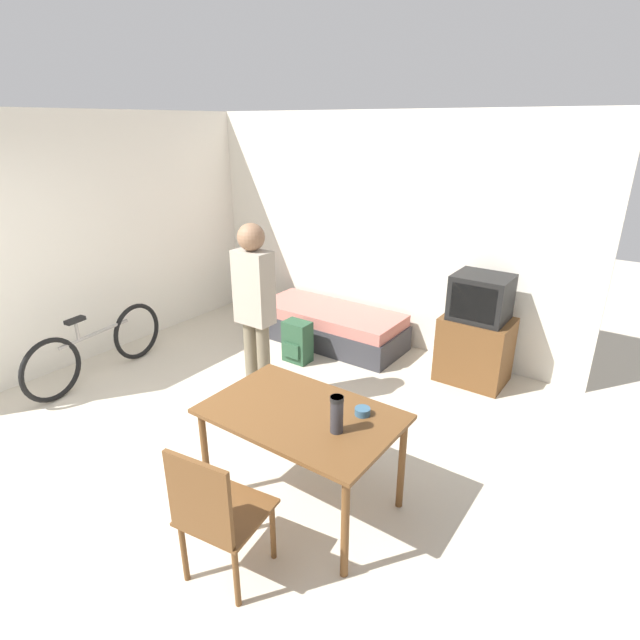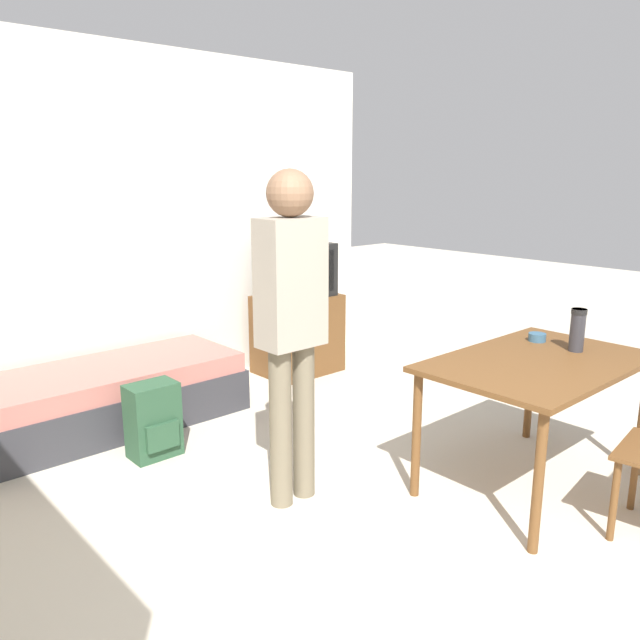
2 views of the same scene
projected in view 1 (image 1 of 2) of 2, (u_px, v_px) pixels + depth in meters
The scene contains 12 objects.
ground_plane at pixel (88, 500), 3.65m from camera, with size 20.00×20.00×0.00m, color beige.
wall_back at pixel (364, 230), 6.06m from camera, with size 5.37×0.06×2.70m.
wall_left at pixel (114, 235), 5.78m from camera, with size 0.06×4.82×2.70m.
daybed at pixel (330, 326), 6.18m from camera, with size 1.85×0.77×0.44m.
tv at pixel (476, 333), 5.15m from camera, with size 0.69×0.53×1.16m.
dining_table at pixel (302, 422), 3.39m from camera, with size 1.31×0.85×0.75m.
wooden_chair at pixel (214, 512), 2.81m from camera, with size 0.52×0.52×0.95m.
bicycle at pixel (97, 348), 5.29m from camera, with size 0.28×1.73×0.74m.
person_standing at pixel (255, 305), 4.45m from camera, with size 0.34×0.24×1.78m.
thermos_flask at pixel (337, 413), 3.10m from camera, with size 0.09×0.09×0.25m.
mate_bowl at pixel (362, 411), 3.32m from camera, with size 0.10×0.10×0.05m.
backpack at pixel (297, 342), 5.68m from camera, with size 0.31×0.24×0.48m.
Camera 1 is at (3.07, -1.37, 2.58)m, focal length 28.00 mm.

